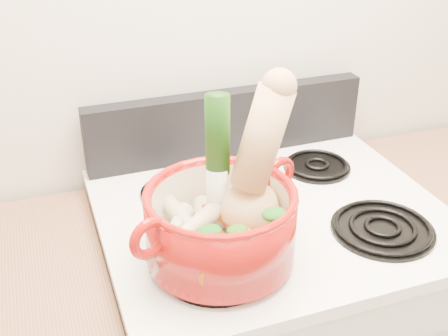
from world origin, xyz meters
name	(u,v)px	position (x,y,z in m)	size (l,w,h in m)	color
wall_back	(221,21)	(0.00, 1.75, 1.30)	(3.50, 0.02, 2.60)	beige
cooktop	(272,215)	(0.00, 1.40, 0.93)	(0.78, 0.67, 0.03)	white
control_backsplash	(228,123)	(0.00, 1.70, 1.04)	(0.76, 0.05, 0.18)	black
burner_front_left	(217,265)	(-0.19, 1.24, 0.96)	(0.22, 0.22, 0.02)	black
burner_front_right	(383,228)	(0.19, 1.24, 0.96)	(0.22, 0.22, 0.02)	black
burner_back_left	(176,191)	(-0.19, 1.54, 0.96)	(0.17, 0.17, 0.02)	black
burner_back_right	(317,165)	(0.19, 1.54, 0.96)	(0.17, 0.17, 0.02)	black
dutch_oven	(221,225)	(-0.18, 1.26, 1.04)	(0.29, 0.29, 0.14)	#9E0E0A
pot_handle_left	(149,238)	(-0.33, 1.20, 1.09)	(0.08, 0.08, 0.02)	#9E0E0A
pot_handle_right	(280,175)	(-0.02, 1.32, 1.09)	(0.08, 0.08, 0.02)	#9E0E0A
squash	(251,164)	(-0.11, 1.28, 1.15)	(0.13, 0.13, 0.31)	tan
leek	(217,162)	(-0.16, 1.31, 1.15)	(0.05, 0.05, 0.30)	silver
ginger	(218,209)	(-0.15, 1.34, 1.02)	(0.09, 0.06, 0.05)	tan
parsnip_0	(202,234)	(-0.21, 1.27, 1.02)	(0.04, 0.04, 0.20)	beige
parsnip_1	(170,239)	(-0.28, 1.27, 1.02)	(0.04, 0.04, 0.19)	beige
parsnip_2	(188,221)	(-0.23, 1.30, 1.04)	(0.04, 0.04, 0.20)	beige
parsnip_3	(183,232)	(-0.25, 1.26, 1.04)	(0.04, 0.04, 0.18)	beige
carrot_0	(230,256)	(-0.18, 1.19, 1.01)	(0.03, 0.03, 0.15)	#C73709
carrot_1	(194,252)	(-0.25, 1.21, 1.02)	(0.03, 0.03, 0.16)	#CF5F0A
carrot_2	(236,229)	(-0.15, 1.25, 1.03)	(0.04, 0.04, 0.19)	#BB4609
carrot_3	(206,246)	(-0.22, 1.21, 1.03)	(0.03, 0.03, 0.13)	#DB520A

